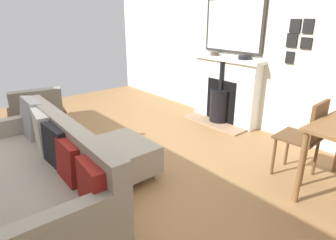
{
  "coord_description": "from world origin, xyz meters",
  "views": [
    {
      "loc": [
        1.13,
        2.87,
        1.69
      ],
      "look_at": [
        -0.84,
        0.53,
        0.56
      ],
      "focal_mm": 31.08,
      "sensor_mm": 36.0,
      "label": 1
    }
  ],
  "objects": [
    {
      "name": "ground_plane",
      "position": [
        0.0,
        0.0,
        -0.0
      ],
      "size": [
        5.33,
        6.24,
        0.01
      ],
      "primitive_type": "cube",
      "color": "olive"
    },
    {
      "name": "ottoman",
      "position": [
        -0.26,
        0.39,
        0.24
      ],
      "size": [
        0.66,
        0.73,
        0.38
      ],
      "color": "#B2B2B7",
      "rests_on": "ground"
    },
    {
      "name": "sofa",
      "position": [
        0.63,
        0.48,
        0.36
      ],
      "size": [
        0.97,
        2.02,
        0.85
      ],
      "color": "#B2B2B7",
      "rests_on": "ground"
    },
    {
      "name": "mantel_bowl_far",
      "position": [
        -2.49,
        0.29,
        1.08
      ],
      "size": [
        0.17,
        0.17,
        0.06
      ],
      "color": "black",
      "rests_on": "fireplace"
    },
    {
      "name": "dining_chair_near_fireplace",
      "position": [
        -1.74,
        1.68,
        0.52
      ],
      "size": [
        0.42,
        0.42,
        0.88
      ],
      "color": "brown",
      "rests_on": "ground"
    },
    {
      "name": "mirror_over_mantel",
      "position": [
        -2.58,
        -0.02,
        1.51
      ],
      "size": [
        0.04,
        1.06,
        0.8
      ],
      "color": "#2D2823"
    },
    {
      "name": "wall_left",
      "position": [
        -2.67,
        0.0,
        1.44
      ],
      "size": [
        0.12,
        6.24,
        2.88
      ],
      "primitive_type": "cube",
      "color": "beige",
      "rests_on": "ground"
    },
    {
      "name": "armchair_accent",
      "position": [
        0.14,
        -0.97,
        0.46
      ],
      "size": [
        0.77,
        0.71,
        0.82
      ],
      "color": "#4C3321",
      "rests_on": "ground"
    },
    {
      "name": "fireplace",
      "position": [
        -2.47,
        -0.02,
        0.47
      ],
      "size": [
        0.52,
        1.24,
        1.05
      ],
      "color": "#9E7A5B",
      "rests_on": "ground"
    },
    {
      "name": "mantel_bowl_near",
      "position": [
        -2.49,
        -0.28,
        1.07
      ],
      "size": [
        0.14,
        0.14,
        0.05
      ],
      "color": "#47382D",
      "rests_on": "fireplace"
    },
    {
      "name": "photo_gallery_row",
      "position": [
        -2.59,
        1.0,
        1.39
      ],
      "size": [
        0.02,
        0.33,
        0.57
      ],
      "color": "black"
    }
  ]
}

